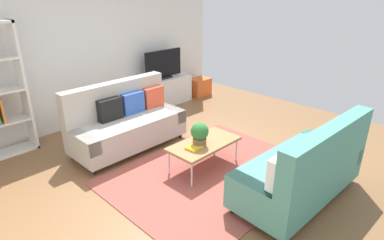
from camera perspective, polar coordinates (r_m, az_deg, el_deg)
ground_plane at (r=4.89m, az=-0.08°, el=-8.46°), size 7.68×7.68×0.00m
wall_far at (r=6.57m, az=-18.22°, el=12.01°), size 6.40×0.12×2.90m
area_rug at (r=4.75m, az=3.53°, el=-9.49°), size 2.90×2.20×0.01m
couch_beige at (r=5.44m, az=-11.75°, el=-0.32°), size 1.90×0.85×1.10m
couch_green at (r=4.22m, az=19.48°, el=-8.33°), size 1.94×0.93×1.10m
coffee_table at (r=4.70m, az=2.20°, el=-4.37°), size 1.10×0.56×0.42m
tv_console at (r=7.42m, az=-5.08°, el=5.13°), size 1.40×0.44×0.64m
tv at (r=7.24m, az=-5.15°, el=9.88°), size 1.00×0.20×0.64m
storage_trunk at (r=8.11m, az=1.32°, el=5.97°), size 0.52×0.40×0.44m
potted_plant at (r=4.53m, az=1.38°, el=-2.44°), size 0.26×0.26×0.35m
table_book_0 at (r=4.52m, az=0.49°, el=-4.91°), size 0.25×0.20×0.03m
vase_0 at (r=7.01m, az=-9.07°, el=7.14°), size 0.11×0.11×0.12m
bottle_0 at (r=7.03m, az=-7.55°, el=7.49°), size 0.04×0.04×0.17m
bottle_1 at (r=7.07m, az=-6.97°, el=7.90°), size 0.06×0.06×0.24m
bottle_2 at (r=7.15m, az=-6.26°, el=7.86°), size 0.05×0.05×0.18m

